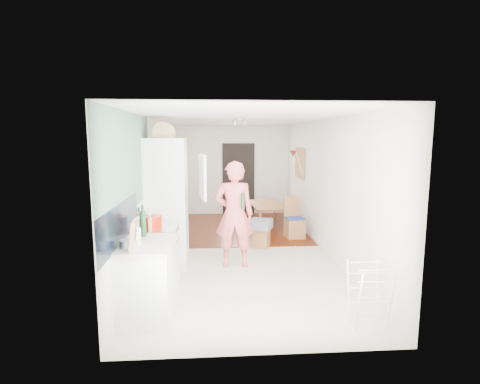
{
  "coord_description": "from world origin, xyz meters",
  "views": [
    {
      "loc": [
        -0.47,
        -6.95,
        2.17
      ],
      "look_at": [
        0.02,
        0.2,
        1.11
      ],
      "focal_mm": 28.0,
      "sensor_mm": 36.0,
      "label": 1
    }
  ],
  "objects": [
    {
      "name": "range_cooker",
      "position": [
        -1.3,
        -1.8,
        0.44
      ],
      "size": [
        0.6,
        0.6,
        0.88
      ],
      "primitive_type": "cube",
      "color": "white",
      "rests_on": "room_shell"
    },
    {
      "name": "wall_sconce",
      "position": [
        1.54,
        2.55,
        1.75
      ],
      "size": [
        0.18,
        0.18,
        0.16
      ],
      "primitive_type": "cone",
      "color": "maroon",
      "rests_on": "room_shell"
    },
    {
      "name": "red_casserole",
      "position": [
        -1.35,
        -1.86,
        1.01
      ],
      "size": [
        0.31,
        0.31,
        0.18
      ],
      "primitive_type": "cylinder",
      "rotation": [
        0.0,
        0.0,
        0.0
      ],
      "color": "red",
      "rests_on": "cooker_top"
    },
    {
      "name": "pinboard_frame",
      "position": [
        1.57,
        1.9,
        1.55
      ],
      "size": [
        0.0,
        0.94,
        0.74
      ],
      "primitive_type": "cube",
      "color": "#AC6946",
      "rests_on": "room_shell"
    },
    {
      "name": "floor",
      "position": [
        0.0,
        0.0,
        0.0
      ],
      "size": [
        3.2,
        7.0,
        0.01
      ],
      "primitive_type": "cube",
      "color": "beige",
      "rests_on": "ground"
    },
    {
      "name": "held_bottle",
      "position": [
        -0.02,
        -0.98,
        1.14
      ],
      "size": [
        0.06,
        0.06,
        0.27
      ],
      "primitive_type": "cylinder",
      "color": "#1A3D1D",
      "rests_on": "person"
    },
    {
      "name": "cooker_top",
      "position": [
        -1.3,
        -1.8,
        0.9
      ],
      "size": [
        0.6,
        0.6,
        0.04
      ],
      "primitive_type": "cube",
      "color": "silver",
      "rests_on": "room_shell"
    },
    {
      "name": "worktop",
      "position": [
        -1.3,
        -2.55,
        0.89
      ],
      "size": [
        0.62,
        0.92,
        0.06
      ],
      "primitive_type": "cube",
      "color": "beige",
      "rests_on": "room_shell"
    },
    {
      "name": "bottle_b",
      "position": [
        -1.45,
        -2.15,
        1.06
      ],
      "size": [
        0.08,
        0.08,
        0.29
      ],
      "primitive_type": "cylinder",
      "rotation": [
        0.0,
        0.0,
        -0.31
      ],
      "color": "#1A3D1D",
      "rests_on": "worktop"
    },
    {
      "name": "pepper_mill_back",
      "position": [
        -1.44,
        -2.17,
        1.04
      ],
      "size": [
        0.07,
        0.07,
        0.24
      ],
      "primitive_type": "cylinder",
      "rotation": [
        0.0,
        0.0,
        -0.17
      ],
      "color": "tan",
      "rests_on": "worktop"
    },
    {
      "name": "grey_drape",
      "position": [
        0.43,
        0.19,
        0.47
      ],
      "size": [
        0.53,
        0.53,
        0.18
      ],
      "primitive_type": "cube",
      "rotation": [
        0.0,
        0.0,
        -0.4
      ],
      "color": "gray",
      "rests_on": "stool"
    },
    {
      "name": "pinboard",
      "position": [
        1.58,
        1.9,
        1.55
      ],
      "size": [
        0.03,
        0.9,
        0.7
      ],
      "primitive_type": "cube",
      "color": "tan",
      "rests_on": "room_shell"
    },
    {
      "name": "dining_chair",
      "position": [
        1.24,
        0.83,
        0.45
      ],
      "size": [
        0.42,
        0.42,
        0.89
      ],
      "primitive_type": null,
      "rotation": [
        0.0,
        0.0,
        0.11
      ],
      "color": "#AC6946",
      "rests_on": "floor"
    },
    {
      "name": "tile_splashback",
      "position": [
        -1.59,
        -2.55,
        1.15
      ],
      "size": [
        0.02,
        1.9,
        0.5
      ],
      "primitive_type": "cube",
      "color": "black",
      "rests_on": "room_shell"
    },
    {
      "name": "bottle_c",
      "position": [
        -1.38,
        -2.65,
        1.02
      ],
      "size": [
        0.09,
        0.09,
        0.2
      ],
      "primitive_type": "cylinder",
      "rotation": [
        0.0,
        0.0,
        0.13
      ],
      "color": "silver",
      "rests_on": "worktop"
    },
    {
      "name": "stool",
      "position": [
        0.45,
        0.21,
        0.19
      ],
      "size": [
        0.38,
        0.38,
        0.38
      ],
      "primitive_type": null,
      "rotation": [
        0.0,
        0.0,
        -0.41
      ],
      "color": "#AC6946",
      "rests_on": "floor"
    },
    {
      "name": "chopping_boards",
      "position": [
        -1.38,
        -2.81,
        1.1
      ],
      "size": [
        0.11,
        0.26,
        0.35
      ],
      "primitive_type": null,
      "rotation": [
        0.0,
        0.0,
        -0.3
      ],
      "color": "tan",
      "rests_on": "worktop"
    },
    {
      "name": "drying_rack",
      "position": [
        1.28,
        -3.0,
        0.37
      ],
      "size": [
        0.38,
        0.35,
        0.74
      ],
      "primitive_type": null,
      "rotation": [
        0.0,
        0.0,
        -0.02
      ],
      "color": "white",
      "rests_on": "floor"
    },
    {
      "name": "bottle_a",
      "position": [
        -1.38,
        -2.26,
        1.08
      ],
      "size": [
        0.09,
        0.09,
        0.33
      ],
      "primitive_type": "cylinder",
      "rotation": [
        0.0,
        0.0,
        -0.23
      ],
      "color": "#1A3D1D",
      "rests_on": "worktop"
    },
    {
      "name": "pepper_mill_front",
      "position": [
        -1.33,
        -2.05,
        1.02
      ],
      "size": [
        0.07,
        0.07,
        0.2
      ],
      "primitive_type": "cylinder",
      "rotation": [
        0.0,
        0.0,
        0.29
      ],
      "color": "tan",
      "rests_on": "worktop"
    },
    {
      "name": "base_cabinet",
      "position": [
        -1.3,
        -2.55,
        0.43
      ],
      "size": [
        0.6,
        0.9,
        0.86
      ],
      "primitive_type": "cube",
      "color": "white",
      "rests_on": "room_shell"
    },
    {
      "name": "sage_wall_panel",
      "position": [
        -1.59,
        -2.0,
        1.85
      ],
      "size": [
        0.02,
        3.0,
        1.3
      ],
      "primitive_type": "cube",
      "color": "slate",
      "rests_on": "room_shell"
    },
    {
      "name": "fridge_housing",
      "position": [
        -1.27,
        -0.78,
        1.07
      ],
      "size": [
        0.66,
        0.66,
        2.15
      ],
      "primitive_type": "cube",
      "color": "white",
      "rests_on": "room_shell"
    },
    {
      "name": "fridge_door",
      "position": [
        -0.66,
        -1.08,
        1.55
      ],
      "size": [
        0.14,
        0.56,
        0.7
      ],
      "primitive_type": "cube",
      "rotation": [
        0.0,
        0.0,
        -1.4
      ],
      "color": "white",
      "rests_on": "room_shell"
    },
    {
      "name": "wood_floor_overlay",
      "position": [
        0.0,
        1.85,
        0.01
      ],
      "size": [
        3.2,
        3.3,
        0.01
      ],
      "primitive_type": "cube",
      "color": "#562008",
      "rests_on": "room_shell"
    },
    {
      "name": "fridge_interior",
      "position": [
        -0.96,
        -0.78,
        1.55
      ],
      "size": [
        0.02,
        0.52,
        0.66
      ],
      "primitive_type": "cube",
      "color": "white",
      "rests_on": "room_shell"
    },
    {
      "name": "doorway_recess",
      "position": [
        0.2,
        3.48,
        1.0
      ],
      "size": [
        0.9,
        0.04,
        2.0
      ],
      "primitive_type": "cube",
      "color": "black",
      "rests_on": "room_shell"
    },
    {
      "name": "steel_pan",
      "position": [
        -1.46,
        -2.77,
        0.97
      ],
      "size": [
        0.22,
        0.22,
        0.1
      ],
      "primitive_type": "cylinder",
      "rotation": [
        0.0,
        0.0,
        0.13
      ],
      "color": "silver",
      "rests_on": "worktop"
    },
    {
      "name": "room_shell",
      "position": [
        0.0,
        0.0,
        1.25
      ],
      "size": [
        3.2,
        7.0,
        2.5
      ],
      "primitive_type": null,
      "color": "silver",
      "rests_on": "ground"
    },
    {
      "name": "dining_table",
      "position": [
        0.88,
        2.19,
        0.22
      ],
      "size": [
        0.79,
        1.29,
        0.43
      ],
      "primitive_type": "imported",
      "rotation": [
        0.0,
        0.0,
        1.66
      ],
      "color": "#AC6946",
      "rests_on": "floor"
    },
    {
      "name": "person",
      "position": [
        -0.15,
        -0.84,
        1.05
      ],
      "size": [
        0.78,
        0.53,
        2.11
      ],
      "primitive_type": "imported",
      "rotation": [
        0.0,
        0.0,
        3.11
      ],
      "color": "#EC6061",
      "rests_on": "floor"
    },
    {
      "name": "bread_bin",
      "position": [
        -1.27,
        -0.79,
        2.24
      ],
      "size": [
        0.38,
        0.36,
        0.18
      ],
      "primitive_type": null,
      "rotation": [
        0.0,
        0.0,
        -0.1
      ],
      "color": "tan",
      "rests_on": "fridge_housing"
    }
  ]
}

